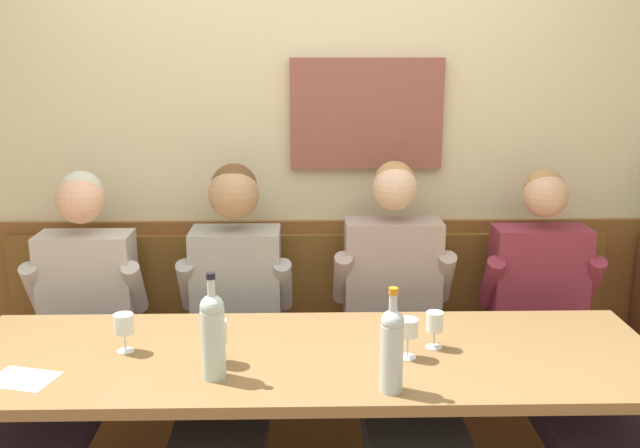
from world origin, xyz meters
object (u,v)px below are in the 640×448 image
dining_table (310,372)px  wine_glass_center_rear (216,333)px  person_center_right_seat (402,345)px  wine_glass_left_end (408,329)px  person_right_seat (65,349)px  wall_bench (309,381)px  wine_bottle_clear_water (213,333)px  wine_glass_by_bottle (124,326)px  wine_glass_mid_right (435,324)px  person_center_left_seat (230,337)px  wine_bottle_amber_mid (392,347)px  person_left_seat (563,349)px

dining_table → wine_glass_center_rear: (-0.32, -0.08, 0.18)m
person_center_right_seat → wine_glass_left_end: bearing=-95.2°
person_right_seat → wall_bench: bearing=20.5°
wine_bottle_clear_water → wine_glass_by_bottle: (-0.34, 0.21, -0.06)m
wine_glass_by_bottle → wall_bench: bearing=44.6°
wine_glass_by_bottle → wine_glass_mid_right: bearing=0.4°
dining_table → wine_glass_center_rear: wine_glass_center_rear is taller
person_center_left_seat → wine_bottle_amber_mid: (0.57, -0.64, 0.23)m
wine_glass_mid_right → wine_glass_center_rear: (-0.77, -0.11, 0.02)m
person_center_left_seat → wine_glass_left_end: bearing=-30.9°
person_center_left_seat → wine_glass_by_bottle: bearing=-136.7°
wine_bottle_amber_mid → person_left_seat: bearing=37.4°
person_right_seat → wine_glass_center_rear: (0.66, -0.39, 0.23)m
person_center_right_seat → wine_bottle_amber_mid: 0.67m
wine_glass_by_bottle → wine_glass_left_end: bearing=-4.3°
dining_table → wine_glass_by_bottle: (-0.66, 0.03, 0.17)m
dining_table → person_right_seat: (-0.98, 0.31, -0.04)m
wall_bench → person_left_seat: (1.03, -0.38, 0.32)m
wine_glass_left_end → wine_bottle_amber_mid: bearing=-109.5°
person_center_right_seat → wine_bottle_clear_water: bearing=-144.2°
wine_glass_by_bottle → wine_glass_center_rear: bearing=-16.9°
wine_bottle_amber_mid → wine_glass_by_bottle: (-0.91, 0.32, -0.05)m
dining_table → wine_bottle_amber_mid: bearing=-48.9°
wall_bench → person_center_left_seat: 0.59m
person_left_seat → wine_glass_by_bottle: 1.73m
person_right_seat → person_center_right_seat: 1.35m
person_center_left_seat → wall_bench: bearing=45.8°
wine_bottle_clear_water → wine_glass_mid_right: bearing=16.0°
person_center_left_seat → wine_glass_mid_right: size_ratio=9.54×
person_left_seat → wine_bottle_amber_mid: size_ratio=3.70×
wine_glass_mid_right → person_center_left_seat: bearing=157.9°
wine_bottle_amber_mid → wine_glass_mid_right: (0.19, 0.33, -0.06)m
wine_bottle_amber_mid → person_right_seat: bearing=153.9°
wine_bottle_clear_water → wine_glass_center_rear: (-0.01, 0.11, -0.05)m
person_right_seat → person_center_left_seat: person_center_left_seat is taller
wine_bottle_clear_water → person_right_seat: bearing=143.0°
person_center_left_seat → dining_table: bearing=-47.3°
wine_glass_by_bottle → wine_bottle_clear_water: bearing=-31.6°
person_left_seat → wall_bench: bearing=159.9°
person_left_seat → wine_bottle_amber_mid: 1.01m
wine_bottle_amber_mid → wine_glass_mid_right: size_ratio=2.52×
person_center_left_seat → wine_glass_by_bottle: size_ratio=9.23×
wine_bottle_clear_water → wine_glass_center_rear: 0.12m
person_left_seat → wine_glass_by_bottle: size_ratio=9.04×
person_left_seat → wine_glass_center_rear: (-1.35, -0.38, 0.24)m
wine_glass_mid_right → dining_table: bearing=-175.6°
wine_glass_by_bottle → person_center_right_seat: bearing=15.5°
person_left_seat → wine_glass_by_bottle: person_left_seat is taller
wine_glass_mid_right → wine_glass_center_rear: size_ratio=0.88×
wine_glass_left_end → wine_glass_mid_right: (0.11, 0.08, -0.01)m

